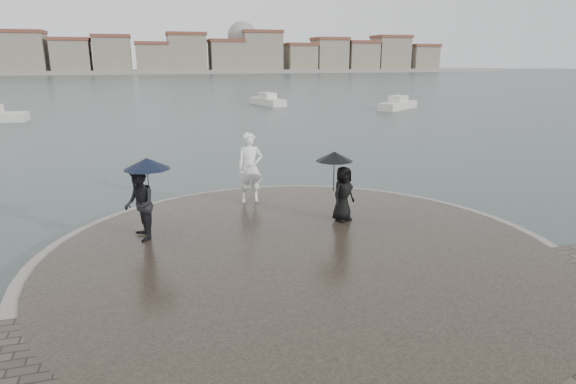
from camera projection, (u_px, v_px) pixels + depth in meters
name	position (u px, v px, depth m)	size (l,w,h in m)	color
ground	(367.00, 346.00, 8.21)	(400.00, 400.00, 0.00)	#2B3835
kerb_ring	(303.00, 258.00, 11.40)	(12.50, 12.50, 0.32)	gray
quay_tip	(303.00, 258.00, 11.39)	(11.90, 11.90, 0.36)	#2D261E
statue	(250.00, 168.00, 14.96)	(0.80, 0.52, 2.19)	white
visitor_left	(141.00, 194.00, 11.81)	(1.24, 1.17, 2.04)	black
visitor_right	(340.00, 182.00, 13.19)	(1.22, 1.04, 1.95)	black
far_skyline	(132.00, 56.00, 153.57)	(260.00, 20.00, 37.00)	gray
boats	(236.00, 107.00, 44.87)	(40.74, 12.93, 1.50)	beige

